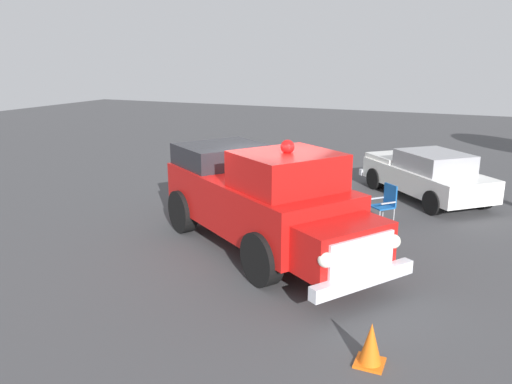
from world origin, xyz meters
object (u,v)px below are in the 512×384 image
at_px(lawn_chair_near_truck, 314,195).
at_px(lawn_chair_by_car, 320,176).
at_px(lawn_chair_spare, 386,201).
at_px(traffic_cone, 371,344).
at_px(vintage_fire_truck, 262,197).
at_px(spectator_seated, 313,192).
at_px(classic_hot_rod, 425,174).

height_order(lawn_chair_near_truck, lawn_chair_by_car, same).
height_order(lawn_chair_spare, traffic_cone, lawn_chair_spare).
bearing_deg(vintage_fire_truck, spectator_seated, -7.39).
bearing_deg(spectator_seated, lawn_chair_near_truck, 0.87).
relative_size(lawn_chair_by_car, traffic_cone, 1.61).
xyz_separation_m(lawn_chair_near_truck, traffic_cone, (-6.11, -2.78, -0.28)).
bearing_deg(traffic_cone, vintage_fire_truck, 42.63).
height_order(vintage_fire_truck, lawn_chair_spare, vintage_fire_truck).
xyz_separation_m(vintage_fire_truck, lawn_chair_spare, (2.92, -2.20, -0.61)).
relative_size(vintage_fire_truck, spectator_seated, 4.78).
xyz_separation_m(lawn_chair_near_truck, lawn_chair_by_car, (2.14, 0.48, 0.00)).
height_order(classic_hot_rod, lawn_chair_near_truck, classic_hot_rod).
height_order(vintage_fire_truck, lawn_chair_near_truck, vintage_fire_truck).
bearing_deg(lawn_chair_near_truck, traffic_cone, -155.58).
bearing_deg(classic_hot_rod, lawn_chair_spare, 167.41).
relative_size(lawn_chair_near_truck, traffic_cone, 1.61).
xyz_separation_m(classic_hot_rod, traffic_cone, (-9.20, -0.27, -0.44)).
relative_size(classic_hot_rod, spectator_seated, 3.45).
distance_m(spectator_seated, traffic_cone, 6.60).
bearing_deg(vintage_fire_truck, traffic_cone, -137.37).
distance_m(lawn_chair_near_truck, lawn_chair_spare, 1.87).
height_order(vintage_fire_truck, traffic_cone, vintage_fire_truck).
bearing_deg(vintage_fire_truck, lawn_chair_spare, -36.98).
distance_m(vintage_fire_truck, lawn_chair_spare, 3.70).
xyz_separation_m(vintage_fire_truck, lawn_chair_near_truck, (2.73, -0.34, -0.61)).
height_order(classic_hot_rod, lawn_chair_by_car, classic_hot_rod).
distance_m(lawn_chair_by_car, traffic_cone, 8.87).
bearing_deg(spectator_seated, vintage_fire_truck, 172.61).
distance_m(classic_hot_rod, lawn_chair_by_car, 3.14).
distance_m(vintage_fire_truck, lawn_chair_by_car, 4.91).
bearing_deg(lawn_chair_near_truck, spectator_seated, -179.13).
xyz_separation_m(classic_hot_rod, lawn_chair_near_truck, (-3.09, 2.51, -0.16)).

